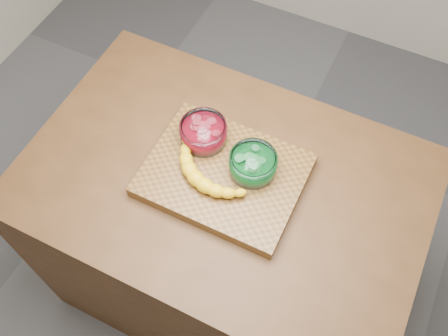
% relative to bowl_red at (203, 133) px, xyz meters
% --- Properties ---
extents(ground, '(3.50, 3.50, 0.00)m').
position_rel_bowl_red_xyz_m(ground, '(0.11, -0.08, -0.97)').
color(ground, '#525256').
rests_on(ground, ground).
extents(counter, '(1.20, 0.80, 0.90)m').
position_rel_bowl_red_xyz_m(counter, '(0.11, -0.08, -0.52)').
color(counter, '#4A2D16').
rests_on(counter, ground).
extents(cutting_board, '(0.45, 0.35, 0.04)m').
position_rel_bowl_red_xyz_m(cutting_board, '(0.11, -0.08, -0.05)').
color(cutting_board, brown).
rests_on(cutting_board, counter).
extents(bowl_red, '(0.14, 0.14, 0.07)m').
position_rel_bowl_red_xyz_m(bowl_red, '(0.00, 0.00, 0.00)').
color(bowl_red, white).
rests_on(bowl_red, cutting_board).
extents(bowl_green, '(0.14, 0.14, 0.06)m').
position_rel_bowl_red_xyz_m(bowl_green, '(0.18, -0.04, -0.00)').
color(bowl_green, white).
rests_on(bowl_green, cutting_board).
extents(banana, '(0.28, 0.18, 0.04)m').
position_rel_bowl_red_xyz_m(banana, '(0.07, -0.10, -0.01)').
color(banana, gold).
rests_on(banana, cutting_board).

